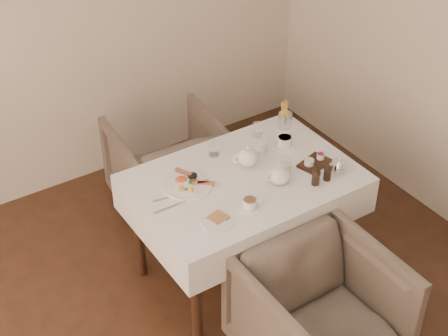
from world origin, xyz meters
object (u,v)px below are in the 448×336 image
armchair_near (320,314)px  teapot_centre (248,156)px  table (244,193)px  breakfast_plate (187,183)px  armchair_far (169,166)px

armchair_near → teapot_centre: teapot_centre is taller
table → armchair_near: (-0.04, -0.78, -0.29)m
table → breakfast_plate: 0.36m
armchair_near → armchair_far: (-0.00, 1.63, -0.02)m
table → teapot_centre: size_ratio=7.28×
breakfast_plate → teapot_centre: (0.39, -0.04, 0.06)m
armchair_near → breakfast_plate: size_ratio=2.63×
table → breakfast_plate: breakfast_plate is taller
breakfast_plate → teapot_centre: size_ratio=1.67×
teapot_centre → armchair_near: bearing=-83.5°
armchair_far → teapot_centre: teapot_centre is taller
table → armchair_far: (-0.05, 0.85, -0.30)m
teapot_centre → table: bearing=-119.5°
breakfast_plate → table: bearing=-20.8°
armchair_near → teapot_centre: (0.12, 0.86, 0.47)m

